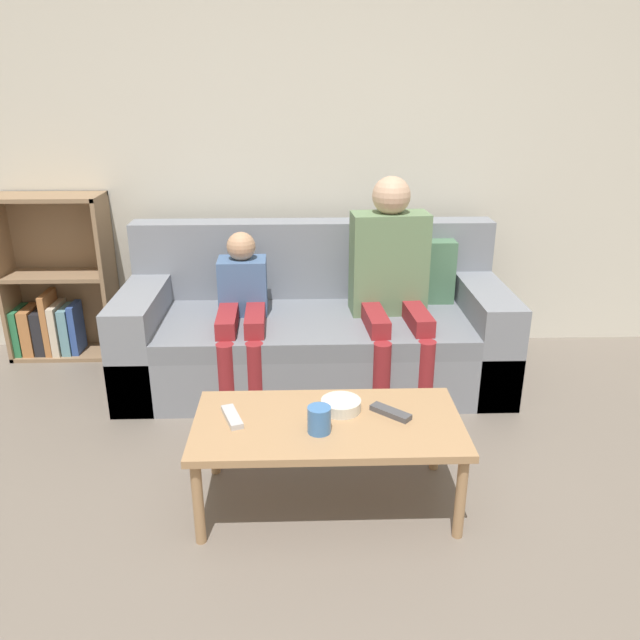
{
  "coord_description": "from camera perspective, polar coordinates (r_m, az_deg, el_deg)",
  "views": [
    {
      "loc": [
        -0.17,
        -1.18,
        1.6
      ],
      "look_at": [
        -0.09,
        1.47,
        0.58
      ],
      "focal_mm": 35.0,
      "sensor_mm": 36.0,
      "label": 1
    }
  ],
  "objects": [
    {
      "name": "bookshelf",
      "position": [
        4.12,
        -22.93,
        2.24
      ],
      "size": [
        0.63,
        0.28,
        0.99
      ],
      "color": "#8E7051",
      "rests_on": "ground_plane"
    },
    {
      "name": "coffee_table",
      "position": [
        2.45,
        0.72,
        -9.97
      ],
      "size": [
        1.04,
        0.52,
        0.37
      ],
      "color": "#A87F56",
      "rests_on": "ground_plane"
    },
    {
      "name": "couch",
      "position": [
        3.52,
        -0.37,
        -0.96
      ],
      "size": [
        2.09,
        0.86,
        0.84
      ],
      "color": "gray",
      "rests_on": "ground_plane"
    },
    {
      "name": "tv_remote_1",
      "position": [
        2.48,
        6.47,
        -8.39
      ],
      "size": [
        0.16,
        0.15,
        0.02
      ],
      "rotation": [
        0.0,
        0.0,
        0.83
      ],
      "color": "#47474C",
      "rests_on": "coffee_table"
    },
    {
      "name": "person_child",
      "position": [
        3.33,
        -7.14,
        1.33
      ],
      "size": [
        0.27,
        0.61,
        0.85
      ],
      "rotation": [
        0.0,
        0.0,
        0.03
      ],
      "color": "maroon",
      "rests_on": "ground_plane"
    },
    {
      "name": "cup_near",
      "position": [
        2.34,
        -0.08,
        -9.1
      ],
      "size": [
        0.09,
        0.09,
        0.1
      ],
      "color": "#3D70B2",
      "rests_on": "coffee_table"
    },
    {
      "name": "tv_remote_0",
      "position": [
        2.46,
        -8.04,
        -8.76
      ],
      "size": [
        0.1,
        0.18,
        0.02
      ],
      "rotation": [
        0.0,
        0.0,
        0.34
      ],
      "color": "#B7B7BC",
      "rests_on": "coffee_table"
    },
    {
      "name": "wall_back",
      "position": [
        3.81,
        0.77,
        16.59
      ],
      "size": [
        12.0,
        0.06,
        2.6
      ],
      "color": "beige",
      "rests_on": "ground_plane"
    },
    {
      "name": "snack_bowl",
      "position": [
        2.49,
        1.93,
        -7.78
      ],
      "size": [
        0.16,
        0.16,
        0.05
      ],
      "color": "beige",
      "rests_on": "coffee_table"
    },
    {
      "name": "person_adult",
      "position": [
        3.36,
        6.51,
        4.48
      ],
      "size": [
        0.42,
        0.62,
        1.14
      ],
      "rotation": [
        0.0,
        0.0,
        0.07
      ],
      "color": "maroon",
      "rests_on": "ground_plane"
    }
  ]
}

